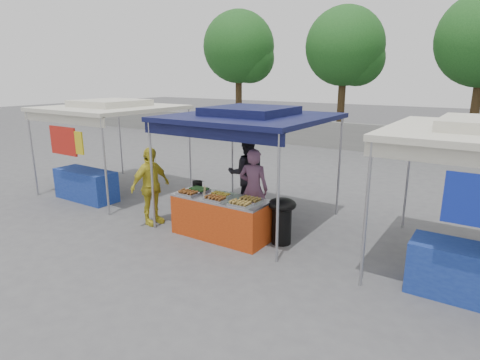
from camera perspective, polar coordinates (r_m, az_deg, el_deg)
The scene contains 22 objects.
ground_plane at distance 8.42m, azimuth -2.27°, elevation -7.80°, with size 80.00×80.00×0.00m, color #4E4E50.
back_wall at distance 18.09m, azimuth 18.53°, elevation 5.59°, with size 40.00×0.25×1.20m, color slate.
main_canopy at distance 8.63m, azimuth 1.37°, elevation 9.04°, with size 3.20×3.20×2.57m.
neighbor_stall_left at distance 11.49m, azimuth -19.26°, elevation 5.76°, with size 3.20×3.20×2.57m.
tree_0 at distance 22.94m, azimuth 0.20°, elevation 18.00°, with size 3.87×3.87×6.65m.
tree_1 at distance 20.85m, azimuth 15.08°, elevation 17.46°, with size 3.76×3.75×6.44m.
vendor_table at distance 8.19m, azimuth -2.71°, elevation -5.27°, with size 2.00×0.80×0.85m.
food_tray_fl at distance 8.26m, azimuth -7.44°, elevation -1.85°, with size 0.42×0.30×0.07m.
food_tray_fm at distance 7.84m, azimuth -3.54°, elevation -2.67°, with size 0.42×0.30×0.07m.
food_tray_fr at distance 7.52m, azimuth 0.04°, elevation -3.40°, with size 0.42×0.30×0.07m.
food_tray_bl at distance 8.48m, azimuth -5.85°, elevation -1.37°, with size 0.42×0.30×0.07m.
food_tray_bm at distance 8.12m, azimuth -2.76°, elevation -2.04°, with size 0.42×0.30×0.07m.
food_tray_br at distance 7.75m, azimuth 1.50°, elevation -2.85°, with size 0.42×0.30×0.07m.
cooking_pot at distance 8.82m, azimuth -6.08°, elevation -0.56°, with size 0.21×0.21×0.12m, color black.
skewer_cup at distance 7.93m, azimuth -5.05°, elevation -2.43°, with size 0.07×0.07×0.09m, color #A3A2A9.
wok_burner at distance 7.87m, azimuth 5.97°, elevation -5.21°, with size 0.55×0.55×0.93m.
crate_left at distance 9.03m, azimuth -1.36°, elevation -5.19°, with size 0.49×0.34×0.29m, color navy.
crate_right at distance 8.59m, azimuth 0.46°, elevation -6.32°, with size 0.46×0.32×0.28m, color navy.
crate_stacked at distance 8.50m, azimuth 0.46°, elevation -4.59°, with size 0.45×0.32×0.27m, color navy.
vendor_woman at distance 8.52m, azimuth 1.93°, elevation -1.29°, with size 0.64×0.42×1.75m, color #774C6A.
helper_man at distance 9.66m, azimuth 0.94°, elevation 0.95°, with size 0.90×0.70×1.85m, color black.
customer_person at distance 8.98m, azimuth -12.60°, elevation -0.89°, with size 1.01×0.42×1.73m, color gold.
Camera 1 is at (4.55, -6.31, 3.22)m, focal length 30.00 mm.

